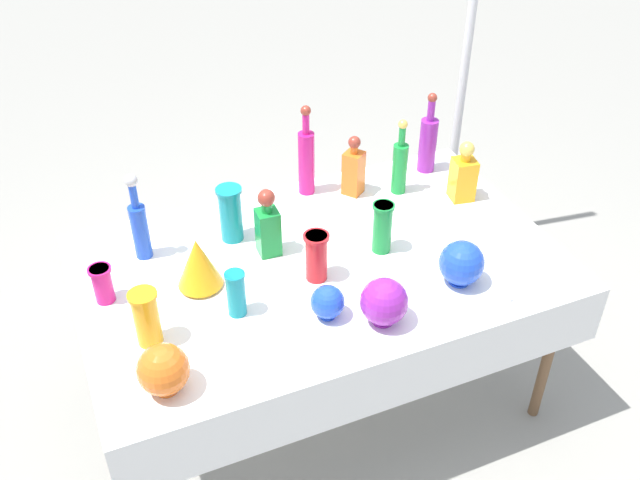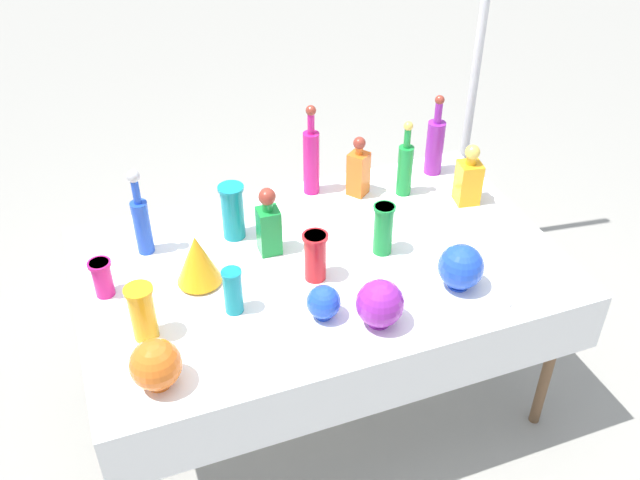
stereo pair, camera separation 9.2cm
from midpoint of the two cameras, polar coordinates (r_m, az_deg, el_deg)
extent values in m
plane|color=gray|center=(3.27, 0.82, -12.17)|extent=(40.00, 40.00, 0.00)
cube|color=white|center=(2.75, 0.95, -1.93)|extent=(1.83, 1.12, 0.03)
cube|color=white|center=(2.45, 5.85, -11.71)|extent=(1.83, 0.01, 0.25)
cylinder|color=brown|center=(3.05, 18.75, -9.13)|extent=(0.04, 0.04, 0.73)
cylinder|color=brown|center=(3.23, -15.85, -5.48)|extent=(0.04, 0.04, 0.73)
cylinder|color=brown|center=(3.61, 10.30, 0.54)|extent=(0.04, 0.04, 0.73)
cylinder|color=purple|center=(3.26, 9.95, 7.27)|extent=(0.08, 0.08, 0.25)
cylinder|color=purple|center=(3.18, 10.28, 9.98)|extent=(0.03, 0.03, 0.10)
sphere|color=maroon|center=(3.15, 10.40, 10.96)|extent=(0.04, 0.04, 0.04)
cylinder|color=#198C38|center=(3.09, 7.64, 5.52)|extent=(0.07, 0.07, 0.23)
cylinder|color=#198C38|center=(3.02, 7.88, 8.08)|extent=(0.03, 0.03, 0.09)
sphere|color=gold|center=(2.99, 7.97, 9.01)|extent=(0.04, 0.04, 0.04)
cylinder|color=#C61972|center=(3.06, 0.16, 6.16)|extent=(0.07, 0.07, 0.29)
cylinder|color=#C61972|center=(2.97, 0.17, 9.30)|extent=(0.03, 0.03, 0.09)
sphere|color=maroon|center=(2.94, 0.17, 10.32)|extent=(0.04, 0.04, 0.04)
cylinder|color=blue|center=(2.79, -13.10, 0.98)|extent=(0.06, 0.06, 0.23)
cylinder|color=blue|center=(2.70, -13.57, 3.79)|extent=(0.03, 0.03, 0.10)
sphere|color=#B2B2B7|center=(2.67, -13.77, 4.96)|extent=(0.05, 0.05, 0.05)
cube|color=orange|center=(3.08, 3.94, 5.30)|extent=(0.11, 0.11, 0.20)
cylinder|color=orange|center=(3.02, 4.03, 7.18)|extent=(0.03, 0.03, 0.04)
sphere|color=maroon|center=(3.00, 4.05, 7.74)|extent=(0.05, 0.05, 0.05)
cube|color=#198C38|center=(2.73, -3.15, 0.73)|extent=(0.09, 0.09, 0.19)
cylinder|color=#198C38|center=(2.67, -3.24, 2.75)|extent=(0.04, 0.04, 0.04)
sphere|color=maroon|center=(2.65, -3.26, 3.48)|extent=(0.07, 0.07, 0.07)
cube|color=orange|center=(3.10, 12.59, 4.49)|extent=(0.11, 0.11, 0.19)
cylinder|color=orange|center=(3.04, 12.87, 6.26)|extent=(0.04, 0.04, 0.04)
sphere|color=gold|center=(3.02, 12.96, 6.85)|extent=(0.06, 0.06, 0.06)
cylinder|color=red|center=(2.60, 0.63, -1.36)|extent=(0.08, 0.08, 0.20)
cylinder|color=red|center=(2.54, 0.64, 0.27)|extent=(0.10, 0.10, 0.01)
cylinder|color=teal|center=(2.82, -6.07, 2.25)|extent=(0.09, 0.09, 0.23)
cylinder|color=teal|center=(2.75, -6.22, 4.14)|extent=(0.10, 0.10, 0.01)
cylinder|color=#C61972|center=(2.65, -16.07, -2.98)|extent=(0.07, 0.07, 0.15)
cylinder|color=#C61972|center=(2.61, -16.31, -1.85)|extent=(0.08, 0.08, 0.01)
cylinder|color=#198C38|center=(2.74, 6.04, 0.85)|extent=(0.07, 0.07, 0.21)
cylinder|color=#198C38|center=(2.68, 6.17, 2.58)|extent=(0.09, 0.09, 0.01)
cylinder|color=teal|center=(2.48, -5.93, -4.11)|extent=(0.07, 0.07, 0.18)
cylinder|color=teal|center=(2.43, -6.05, -2.65)|extent=(0.07, 0.07, 0.01)
cylinder|color=orange|center=(2.42, -12.96, -5.71)|extent=(0.08, 0.08, 0.21)
cylinder|color=orange|center=(2.36, -13.28, -3.94)|extent=(0.10, 0.10, 0.01)
cylinder|color=orange|center=(2.67, -8.60, -3.28)|extent=(0.09, 0.09, 0.01)
cone|color=orange|center=(2.60, -8.80, -1.53)|extent=(0.17, 0.17, 0.20)
cylinder|color=orange|center=(2.33, -11.61, -11.19)|extent=(0.07, 0.07, 0.01)
sphere|color=orange|center=(2.26, -11.87, -9.73)|extent=(0.16, 0.16, 0.16)
cylinder|color=blue|center=(2.68, 11.95, -3.57)|extent=(0.08, 0.08, 0.01)
sphere|color=blue|center=(2.62, 12.19, -2.11)|extent=(0.17, 0.17, 0.17)
cylinder|color=blue|center=(2.50, 1.34, -6.09)|extent=(0.05, 0.05, 0.01)
sphere|color=blue|center=(2.46, 1.36, -5.00)|extent=(0.12, 0.12, 0.12)
cylinder|color=purple|center=(2.49, 5.77, -6.57)|extent=(0.07, 0.07, 0.01)
sphere|color=purple|center=(2.43, 5.90, -5.08)|extent=(0.17, 0.17, 0.17)
cube|color=white|center=(2.61, 15.26, -4.91)|extent=(0.07, 0.03, 0.04)
cylinder|color=silver|center=(3.59, 13.37, 15.03)|extent=(0.04, 0.04, 2.37)
cylinder|color=#333338|center=(4.16, 11.14, -0.02)|extent=(0.18, 0.18, 0.04)
camera|label=1|loc=(0.05, -89.02, 0.73)|focal=40.00mm
camera|label=2|loc=(0.05, 90.98, -0.73)|focal=40.00mm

